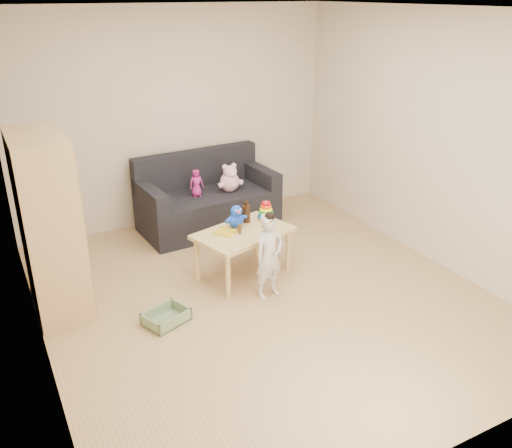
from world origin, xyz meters
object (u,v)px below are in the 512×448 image
sofa (209,210)px  play_table (243,253)px  toddler (269,257)px  wardrobe (49,225)px

sofa → play_table: bearing=-100.9°
toddler → sofa: bearing=77.2°
wardrobe → sofa: size_ratio=1.00×
play_table → sofa: bearing=82.3°
wardrobe → play_table: 1.89m
play_table → toddler: 0.51m
sofa → toddler: size_ratio=1.99×
sofa → play_table: (-0.18, -1.30, 0.02)m
wardrobe → toddler: wardrobe is taller
wardrobe → play_table: wardrobe is taller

